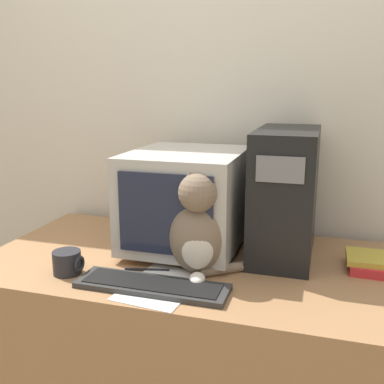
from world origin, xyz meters
name	(u,v)px	position (x,y,z in m)	size (l,w,h in m)	color
wall_back	(222,119)	(0.00, 0.86, 1.25)	(7.00, 0.05, 2.50)	beige
desk	(191,353)	(0.00, 0.40, 0.39)	(1.52, 0.80, 0.77)	#9E7047
crt_monitor	(187,199)	(-0.05, 0.51, 0.97)	(0.41, 0.48, 0.38)	#BCB7AD
computer_tower	(285,193)	(0.31, 0.56, 1.01)	(0.22, 0.46, 0.47)	black
keyboard	(152,286)	(-0.05, 0.13, 0.78)	(0.49, 0.14, 0.02)	#2D2D2D
cat	(198,230)	(0.06, 0.29, 0.93)	(0.28, 0.25, 0.35)	#7A6651
book_stack	(367,262)	(0.61, 0.49, 0.80)	(0.13, 0.19, 0.05)	red
pen	(147,270)	(-0.12, 0.26, 0.78)	(0.15, 0.04, 0.01)	black
paper_sheet	(161,286)	(-0.03, 0.16, 0.78)	(0.24, 0.32, 0.00)	white
mug	(68,262)	(-0.36, 0.16, 0.81)	(0.10, 0.09, 0.08)	#232328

